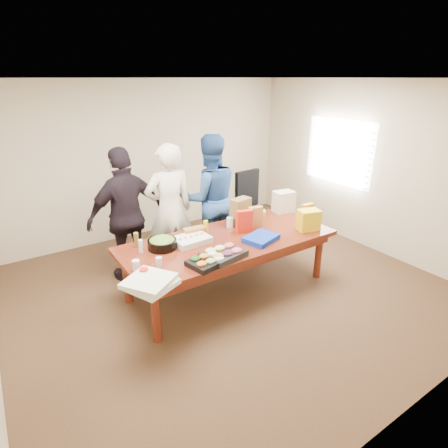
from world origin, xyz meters
TOP-DOWN VIEW (x-y plane):
  - floor at (0.00, 0.00)m, footprint 5.50×5.00m
  - ceiling at (0.00, 0.00)m, footprint 5.50×5.00m
  - wall_back at (0.00, 2.50)m, footprint 5.50×0.04m
  - wall_front at (0.00, -2.50)m, footprint 5.50×0.04m
  - wall_right at (2.75, 0.00)m, footprint 0.04×5.00m
  - window_panel at (2.72, 0.60)m, footprint 0.03×1.40m
  - window_blinds at (2.68, 0.60)m, footprint 0.04×1.36m
  - conference_table at (0.00, 0.00)m, footprint 2.80×1.20m
  - office_chair at (1.24, 1.02)m, footprint 0.66×0.66m
  - person_center at (-0.39, 0.91)m, footprint 0.73×0.52m
  - person_right at (0.33, 1.00)m, footprint 1.11×0.96m
  - person_left at (-0.98, 1.02)m, footprint 1.15×0.58m
  - veggie_tray at (-0.59, -0.44)m, footprint 0.47×0.40m
  - fruit_tray at (-0.34, -0.39)m, footprint 0.53×0.45m
  - sheet_cake at (-0.46, 0.17)m, footprint 0.46×0.36m
  - salad_bowl at (-0.84, 0.22)m, footprint 0.44×0.44m
  - chip_bag_blue at (0.32, -0.27)m, footprint 0.50×0.43m
  - chip_bag_red at (0.31, 0.08)m, footprint 0.23×0.14m
  - chip_bag_yellow at (1.30, -0.12)m, footprint 0.19×0.08m
  - chip_bag_orange at (0.53, 0.12)m, footprint 0.21×0.12m
  - mayo_jar at (0.24, 0.32)m, footprint 0.12×0.12m
  - mustard_bottle at (-0.14, 0.35)m, footprint 0.07×0.07m
  - dressing_bottle at (-1.08, 0.43)m, footprint 0.07×0.07m
  - ranch_bottle at (-1.10, 0.26)m, footprint 0.06×0.06m
  - banana_bunch at (0.85, 0.47)m, footprint 0.28×0.26m
  - bread_loaf at (-0.32, 0.33)m, footprint 0.30×0.15m
  - kraft_bag at (0.45, 0.35)m, footprint 0.32×0.22m
  - red_cup at (-1.30, -0.34)m, footprint 0.09×0.09m
  - clear_cup_a at (-1.05, -0.16)m, footprint 0.08×0.08m
  - clear_cup_b at (-1.30, -0.11)m, footprint 0.09×0.09m
  - pizza_box_lower at (-1.30, -0.52)m, footprint 0.57×0.57m
  - pizza_box_upper at (-1.32, -0.53)m, footprint 0.60×0.60m
  - plate_a at (0.70, 0.43)m, footprint 0.23×0.23m
  - plate_b at (0.52, 0.39)m, footprint 0.27×0.27m
  - dip_bowl_a at (0.53, 0.41)m, footprint 0.18×0.18m
  - dip_bowl_b at (-0.57, 0.27)m, footprint 0.19×0.19m
  - grocery_bag_white at (1.30, 0.39)m, footprint 0.33×0.26m
  - grocery_bag_yellow at (1.09, -0.35)m, footprint 0.33×0.27m

SIDE VIEW (x-z plane):
  - floor at x=0.00m, z-range -0.02..0.00m
  - conference_table at x=0.00m, z-range 0.00..0.75m
  - office_chair at x=1.24m, z-range 0.00..1.18m
  - plate_a at x=0.70m, z-range 0.75..0.76m
  - plate_b at x=0.52m, z-range 0.75..0.76m
  - pizza_box_lower at x=-1.30m, z-range 0.75..0.80m
  - dip_bowl_a at x=0.53m, z-range 0.75..0.81m
  - veggie_tray at x=-0.59m, z-range 0.75..0.81m
  - dip_bowl_b at x=-0.57m, z-range 0.75..0.81m
  - chip_bag_blue at x=0.32m, z-range 0.75..0.81m
  - fruit_tray at x=-0.34m, z-range 0.75..0.82m
  - sheet_cake at x=-0.46m, z-range 0.75..0.83m
  - banana_bunch at x=0.85m, z-range 0.75..0.83m
  - clear_cup_a at x=-1.05m, z-range 0.75..0.85m
  - clear_cup_b at x=-1.30m, z-range 0.75..0.86m
  - salad_bowl at x=-0.84m, z-range 0.75..0.87m
  - bread_loaf at x=-0.32m, z-range 0.75..0.87m
  - red_cup at x=-1.30m, z-range 0.75..0.87m
  - mayo_jar at x=0.24m, z-range 0.75..0.90m
  - pizza_box_upper at x=-1.32m, z-range 0.80..0.85m
  - ranch_bottle at x=-1.10m, z-range 0.75..0.91m
  - mustard_bottle at x=-0.14m, z-range 0.75..0.92m
  - dressing_bottle at x=-1.08m, z-range 0.75..0.94m
  - chip_bag_yellow at x=1.30m, z-range 0.75..1.02m
  - grocery_bag_yellow at x=1.09m, z-range 0.75..1.04m
  - chip_bag_orange at x=0.53m, z-range 0.75..1.05m
  - chip_bag_red at x=0.31m, z-range 0.75..1.06m
  - grocery_bag_white at x=1.30m, z-range 0.75..1.08m
  - kraft_bag at x=0.45m, z-range 0.75..1.13m
  - person_left at x=-0.98m, z-range 0.00..1.90m
  - person_center at x=-0.39m, z-range 0.00..1.91m
  - person_right at x=0.33m, z-range 0.00..1.95m
  - wall_back at x=0.00m, z-range 0.00..2.70m
  - wall_front at x=0.00m, z-range 0.00..2.70m
  - wall_right at x=2.75m, z-range 0.00..2.70m
  - window_panel at x=2.72m, z-range 0.95..2.05m
  - window_blinds at x=2.68m, z-range 1.00..2.00m
  - ceiling at x=0.00m, z-range 2.70..2.72m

